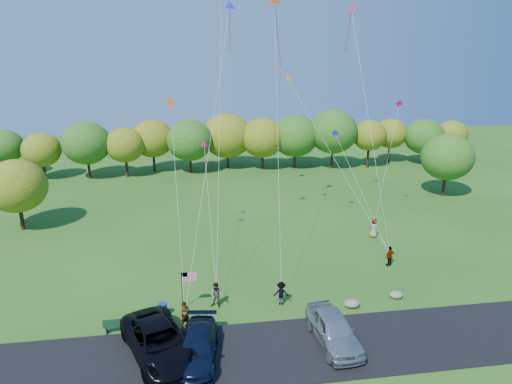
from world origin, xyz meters
TOP-DOWN VIEW (x-y plane):
  - ground at (0.00, 0.00)m, footprint 140.00×140.00m
  - asphalt_lane at (0.00, -4.00)m, footprint 44.00×6.00m
  - treeline at (1.25, 36.47)m, footprint 75.55×28.34m
  - minivan_dark at (-7.85, -3.41)m, footprint 5.22×7.21m
  - minivan_navy at (-5.69, -4.07)m, footprint 2.81×5.52m
  - minivan_silver at (2.29, -3.75)m, footprint 2.55×5.46m
  - flyer_a at (-6.39, -0.78)m, footprint 0.77×0.72m
  - flyer_b at (-4.30, 1.29)m, footprint 1.06×0.96m
  - flyer_c at (0.09, 1.00)m, footprint 1.18×0.82m
  - flyer_d at (9.89, 5.45)m, footprint 1.07×0.78m
  - flyer_e at (10.90, 11.26)m, footprint 1.06×1.01m
  - park_bench at (-10.43, -0.81)m, footprint 1.87×0.47m
  - trash_barrel at (-7.85, 0.72)m, footprint 0.59×0.59m
  - flag_assembly at (-6.25, 1.26)m, footprint 1.03×0.67m
  - boulder_near at (4.77, -0.06)m, footprint 1.07×0.84m
  - boulder_far at (8.27, 0.64)m, footprint 0.93×0.78m
  - kites_aloft at (1.16, 14.50)m, footprint 21.67×8.93m

SIDE VIEW (x-z plane):
  - ground at x=0.00m, z-range 0.00..0.00m
  - asphalt_lane at x=0.00m, z-range 0.00..0.06m
  - boulder_far at x=8.27m, z-range 0.00..0.49m
  - boulder_near at x=4.77m, z-range 0.00..0.54m
  - trash_barrel at x=-7.85m, z-range 0.00..0.89m
  - park_bench at x=-10.43m, z-range 0.04..1.07m
  - minivan_navy at x=-5.69m, z-range 0.06..1.59m
  - flyer_c at x=0.09m, z-range 0.00..1.66m
  - flyer_d at x=9.89m, z-range 0.00..1.68m
  - flyer_a at x=-6.39m, z-range 0.00..1.78m
  - flyer_b at x=-4.30m, z-range 0.00..1.80m
  - flyer_e at x=10.90m, z-range 0.00..1.83m
  - minivan_silver at x=2.29m, z-range 0.06..1.87m
  - minivan_dark at x=-7.85m, z-range 0.06..1.88m
  - flag_assembly at x=-6.25m, z-range 0.72..3.52m
  - treeline at x=1.25m, z-range 0.61..8.84m
  - kites_aloft at x=1.16m, z-range 10.40..27.14m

